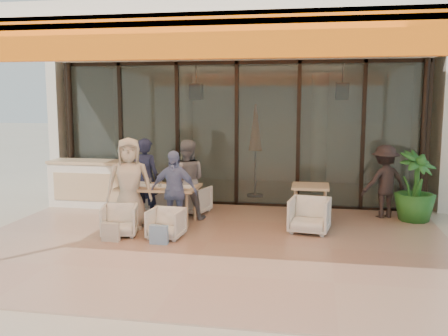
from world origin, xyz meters
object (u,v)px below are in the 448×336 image
(dining_table, at_px, (159,189))
(diner_grey, at_px, (186,180))
(diner_navy, at_px, (146,178))
(standing_woman, at_px, (384,182))
(side_chair, at_px, (309,214))
(chair_near_right, at_px, (166,222))
(host_counter, at_px, (92,183))
(potted_palm, at_px, (415,187))
(diner_periwinkle, at_px, (174,191))
(chair_far_right, at_px, (193,198))
(chair_near_left, at_px, (120,219))
(diner_cream, at_px, (129,184))
(side_table, at_px, (310,191))
(chair_far_left, at_px, (154,197))

(dining_table, xyz_separation_m, diner_grey, (0.43, 0.44, 0.11))
(diner_navy, height_order, standing_woman, diner_navy)
(standing_woman, bearing_deg, side_chair, 19.29)
(chair_near_right, bearing_deg, diner_navy, 124.75)
(host_counter, xyz_separation_m, standing_woman, (6.22, 0.07, 0.21))
(dining_table, distance_m, potted_palm, 4.96)
(chair_near_right, xyz_separation_m, potted_palm, (4.42, 2.01, 0.40))
(dining_table, distance_m, chair_near_right, 1.12)
(chair_near_right, distance_m, diner_periwinkle, 0.67)
(chair_far_right, bearing_deg, diner_grey, 104.29)
(side_chair, relative_size, standing_woman, 0.48)
(diner_periwinkle, bearing_deg, side_chair, 10.86)
(diner_periwinkle, bearing_deg, potted_palm, 22.40)
(standing_woman, bearing_deg, chair_near_left, 0.36)
(host_counter, relative_size, standing_woman, 1.25)
(diner_navy, relative_size, diner_cream, 0.95)
(chair_near_left, xyz_separation_m, diner_cream, (0.00, 0.50, 0.54))
(chair_near_left, relative_size, side_chair, 0.86)
(chair_near_left, distance_m, standing_woman, 5.23)
(chair_near_left, xyz_separation_m, standing_woman, (4.71, 2.22, 0.44))
(potted_palm, bearing_deg, side_chair, -149.05)
(diner_grey, relative_size, side_table, 2.14)
(diner_periwinkle, bearing_deg, chair_near_right, -86.47)
(diner_periwinkle, distance_m, standing_woman, 4.24)
(diner_grey, height_order, diner_periwinkle, diner_grey)
(diner_periwinkle, relative_size, potted_palm, 1.06)
(chair_near_left, relative_size, side_table, 0.82)
(host_counter, distance_m, side_table, 4.81)
(diner_grey, xyz_separation_m, diner_periwinkle, (0.00, -0.90, -0.06))
(diner_navy, bearing_deg, side_table, -166.10)
(host_counter, height_order, potted_palm, potted_palm)
(chair_near_right, xyz_separation_m, diner_navy, (-0.84, 1.40, 0.52))
(diner_cream, distance_m, side_chair, 3.31)
(dining_table, height_order, chair_far_right, dining_table)
(diner_cream, bearing_deg, side_chair, -13.95)
(diner_grey, distance_m, diner_cream, 1.23)
(side_chair, height_order, potted_palm, potted_palm)
(chair_far_right, bearing_deg, potted_palm, -164.27)
(dining_table, bearing_deg, chair_far_left, 113.70)
(diner_navy, height_order, side_table, diner_navy)
(chair_far_left, xyz_separation_m, side_chair, (3.26, -1.09, 0.03))
(dining_table, bearing_deg, chair_far_right, 65.73)
(diner_navy, bearing_deg, side_chair, -179.16)
(dining_table, height_order, potted_palm, potted_palm)
(chair_far_left, xyz_separation_m, diner_grey, (0.84, -0.50, 0.48))
(diner_cream, bearing_deg, standing_woman, 0.67)
(diner_grey, bearing_deg, side_chair, 155.32)
(side_table, bearing_deg, chair_far_left, 174.06)
(side_table, xyz_separation_m, standing_woman, (1.45, 0.66, 0.10))
(host_counter, distance_m, chair_near_right, 3.19)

